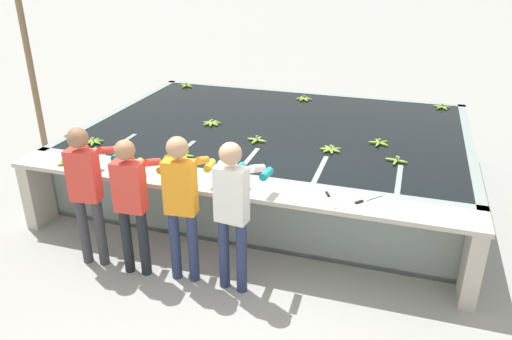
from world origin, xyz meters
TOP-DOWN VIEW (x-y plane):
  - ground_plane at (0.00, 0.00)m, footprint 80.00×80.00m
  - wash_tank at (0.00, 2.33)m, footprint 5.36×3.80m
  - work_ledge at (0.00, 0.23)m, footprint 5.36×0.45m
  - worker_0 at (-1.39, -0.31)m, footprint 0.46×0.73m
  - worker_1 at (-0.84, -0.33)m, footprint 0.43×0.72m
  - worker_2 at (-0.29, -0.28)m, footprint 0.45×0.73m
  - worker_3 at (0.26, -0.28)m, footprint 0.45×0.73m
  - banana_bunch_floating_0 at (-0.93, 2.08)m, footprint 0.28×0.28m
  - banana_bunch_floating_1 at (0.91, 1.58)m, footprint 0.28×0.28m
  - banana_bunch_floating_2 at (-2.14, 0.90)m, footprint 0.28×0.27m
  - banana_bunch_floating_3 at (2.31, 3.95)m, footprint 0.28×0.27m
  - banana_bunch_floating_4 at (-0.80, 0.82)m, footprint 0.27×0.27m
  - banana_bunch_floating_5 at (1.48, 2.01)m, footprint 0.27×0.28m
  - banana_bunch_floating_6 at (-2.20, 3.94)m, footprint 0.28×0.28m
  - banana_bunch_floating_7 at (0.08, 3.74)m, footprint 0.28×0.27m
  - banana_bunch_floating_8 at (1.73, 1.46)m, footprint 0.28×0.28m
  - banana_bunch_floating_9 at (-0.09, 1.62)m, footprint 0.28×0.28m
  - banana_bunch_ledge_0 at (-2.00, 0.20)m, footprint 0.28×0.28m
  - knife_0 at (1.12, 0.27)m, footprint 0.18×0.33m
  - knife_1 at (1.48, 0.31)m, footprint 0.25×0.28m
  - support_post_left at (-3.48, 1.51)m, footprint 0.09×0.09m

SIDE VIEW (x-z plane):
  - ground_plane at x=0.00m, z-range 0.00..0.00m
  - wash_tank at x=0.00m, z-range -0.01..0.91m
  - work_ledge at x=0.00m, z-range 0.21..1.13m
  - knife_0 at x=1.12m, z-range 0.92..0.93m
  - knife_1 at x=1.48m, z-range 0.92..0.93m
  - worker_1 at x=-0.84m, z-range 0.15..1.70m
  - banana_bunch_floating_0 at x=-0.93m, z-range 0.89..0.97m
  - banana_bunch_floating_1 at x=0.91m, z-range 0.89..0.97m
  - banana_bunch_floating_2 at x=-2.14m, z-range 0.89..0.97m
  - banana_bunch_floating_7 at x=0.08m, z-range 0.89..0.97m
  - banana_bunch_floating_3 at x=2.31m, z-range 0.89..0.97m
  - banana_bunch_floating_4 at x=-0.80m, z-range 0.89..0.97m
  - banana_bunch_floating_5 at x=1.48m, z-range 0.89..0.97m
  - banana_bunch_floating_6 at x=-2.20m, z-range 0.89..0.97m
  - banana_bunch_floating_8 at x=1.73m, z-range 0.89..0.97m
  - banana_bunch_floating_9 at x=-0.09m, z-range 0.89..0.97m
  - banana_bunch_ledge_0 at x=-2.00m, z-range 0.90..0.97m
  - worker_0 at x=-1.39m, z-range 0.16..1.78m
  - worker_2 at x=-0.29m, z-range 0.16..1.80m
  - worker_3 at x=0.26m, z-range 0.16..1.81m
  - support_post_left at x=-3.48m, z-range 0.00..3.20m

